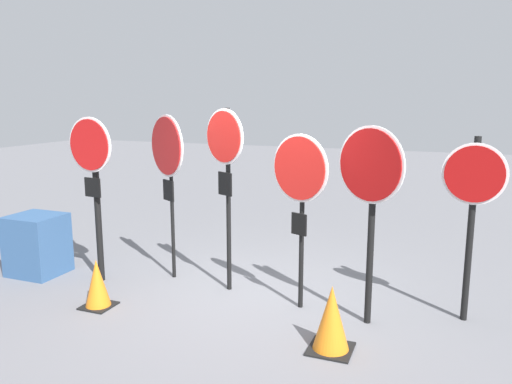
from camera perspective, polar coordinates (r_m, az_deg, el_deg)
The scene contains 10 objects.
ground_plane at distance 6.63m, azimuth 0.30°, elevation -12.10°, with size 40.00×40.00×0.00m, color slate.
stop_sign_0 at distance 7.19m, azimuth -18.15°, elevation 2.43°, with size 0.75×0.18×2.32m.
stop_sign_1 at distance 7.05m, azimuth -10.09°, elevation 4.05°, with size 0.76×0.46×2.35m.
stop_sign_2 at distance 6.48m, azimuth -3.53°, elevation 3.98°, with size 0.66×0.34×2.45m.
stop_sign_3 at distance 5.93m, azimuth 5.04°, elevation 1.14°, with size 0.76×0.33×2.16m.
stop_sign_4 at distance 5.62m, azimuth 12.95°, elevation 0.95°, with size 0.77×0.42×2.28m.
stop_sign_5 at distance 6.08m, azimuth 23.55°, elevation -0.38°, with size 0.69×0.17×2.16m.
traffic_cone_0 at distance 5.32m, azimuth 8.61°, elevation -14.12°, with size 0.45×0.45×0.70m.
traffic_cone_1 at distance 6.60m, azimuth -17.70°, elevation -9.95°, with size 0.37×0.37×0.61m.
storage_crate at distance 8.07m, azimuth -23.72°, elevation -5.52°, with size 0.73×0.67×0.89m.
Camera 1 is at (2.20, -5.71, 2.56)m, focal length 35.00 mm.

